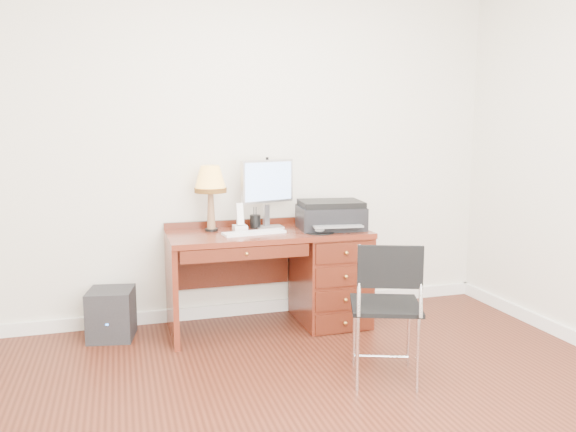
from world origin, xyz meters
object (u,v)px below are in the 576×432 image
object	(u,v)px
printer	(331,215)
chair	(391,298)
leg_lamp	(210,183)
phone	(240,223)
desk	(308,271)
monitor	(268,185)
equipment_box	(111,314)

from	to	relation	value
printer	chair	size ratio (longest dim) A/B	0.62
leg_lamp	chair	xyz separation A→B (m)	(0.85, -1.29, -0.59)
printer	phone	bearing A→B (deg)	178.94
desk	phone	size ratio (longest dim) A/B	7.08
monitor	equipment_box	world-z (taller)	monitor
chair	phone	bearing A→B (deg)	138.44
monitor	phone	world-z (taller)	monitor
leg_lamp	phone	bearing A→B (deg)	-16.67
desk	leg_lamp	size ratio (longest dim) A/B	3.04
printer	chair	distance (m)	1.17
desk	chair	size ratio (longest dim) A/B	1.73
desk	leg_lamp	xyz separation A→B (m)	(-0.73, 0.13, 0.70)
desk	phone	xyz separation A→B (m)	(-0.52, 0.07, 0.40)
monitor	leg_lamp	xyz separation A→B (m)	(-0.46, -0.03, 0.03)
equipment_box	printer	bearing A→B (deg)	6.50
desk	phone	world-z (taller)	phone
desk	monitor	bearing A→B (deg)	149.47
monitor	chair	distance (m)	1.48
desk	monitor	distance (m)	0.74
printer	equipment_box	bearing A→B (deg)	-177.18
leg_lamp	phone	xyz separation A→B (m)	(0.21, -0.06, -0.30)
leg_lamp	phone	distance (m)	0.37
desk	printer	size ratio (longest dim) A/B	2.81
desk	chair	world-z (taller)	chair
chair	monitor	bearing A→B (deg)	127.40
monitor	equipment_box	size ratio (longest dim) A/B	1.46
printer	desk	bearing A→B (deg)	177.73
chair	equipment_box	size ratio (longest dim) A/B	2.38
printer	leg_lamp	size ratio (longest dim) A/B	1.08
leg_lamp	equipment_box	bearing A→B (deg)	-177.02
leg_lamp	equipment_box	size ratio (longest dim) A/B	1.36
printer	equipment_box	size ratio (longest dim) A/B	1.47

